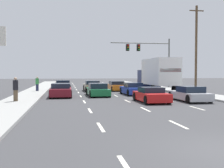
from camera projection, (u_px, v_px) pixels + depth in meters
name	position (u px, v px, depth m)	size (l,w,h in m)	color
ground_plane	(107.00, 92.00, 32.47)	(140.00, 140.00, 0.00)	#3D3D3F
sidewalk_right	(193.00, 93.00, 28.92)	(2.74, 80.00, 0.14)	#9E9E99
sidewalk_left	(28.00, 96.00, 26.15)	(2.74, 80.00, 0.14)	#9E9E99
lane_markings	(108.00, 92.00, 31.73)	(6.94, 62.00, 0.01)	silver
car_black	(63.00, 86.00, 33.12)	(1.87, 4.26, 1.33)	black
car_maroon	(61.00, 91.00, 25.60)	(2.02, 4.29, 1.25)	maroon
car_tan	(92.00, 86.00, 33.41)	(1.89, 4.27, 1.27)	tan
car_green	(98.00, 90.00, 26.74)	(1.99, 4.72, 1.22)	#196B38
car_orange	(116.00, 86.00, 34.66)	(1.92, 4.71, 1.18)	orange
car_blue	(133.00, 89.00, 28.12)	(1.92, 4.23, 1.24)	#1E389E
car_red	(151.00, 95.00, 21.06)	(2.00, 4.07, 1.15)	red
box_truck	(157.00, 74.00, 30.58)	(2.68, 7.93, 3.74)	white
car_silver	(189.00, 94.00, 21.97)	(1.94, 4.54, 1.18)	#B7BABF
traffic_signal_mast	(146.00, 52.00, 39.54)	(8.72, 0.69, 7.15)	#595B56
utility_pole_mid	(196.00, 47.00, 33.66)	(1.80, 0.28, 10.35)	brown
pedestrian_near_corner	(37.00, 84.00, 31.77)	(0.38, 0.38, 1.65)	#1E233F
pedestrian_mid_block	(16.00, 89.00, 20.44)	(0.38, 0.38, 1.77)	brown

